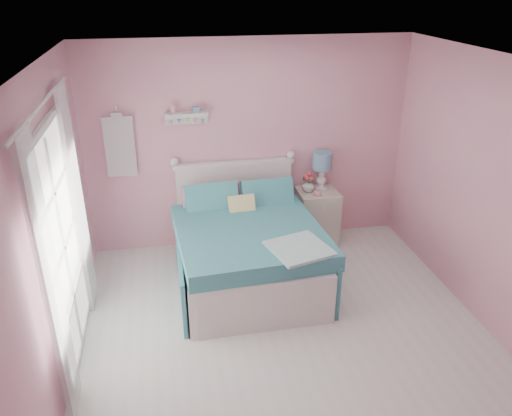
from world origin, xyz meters
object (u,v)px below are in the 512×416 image
object	(u,v)px
bed	(247,249)
teacup	(318,193)
table_lamp	(322,163)
nightstand	(317,217)
vase	(308,185)

from	to	relation	value
bed	teacup	distance (m)	1.22
teacup	table_lamp	bearing A→B (deg)	63.10
bed	nightstand	bearing A→B (deg)	30.55
nightstand	vase	world-z (taller)	vase
bed	teacup	xyz separation A→B (m)	(1.00, 0.59, 0.37)
bed	teacup	world-z (taller)	bed
vase	teacup	xyz separation A→B (m)	(0.08, -0.15, -0.05)
table_lamp	teacup	distance (m)	0.39
nightstand	vase	size ratio (longest dim) A/B	4.32
table_lamp	vase	xyz separation A→B (m)	(-0.19, -0.06, -0.26)
bed	vase	bearing A→B (deg)	34.92
bed	teacup	size ratio (longest dim) A/B	22.53
bed	vase	size ratio (longest dim) A/B	11.87
vase	teacup	distance (m)	0.17
teacup	vase	bearing A→B (deg)	118.52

